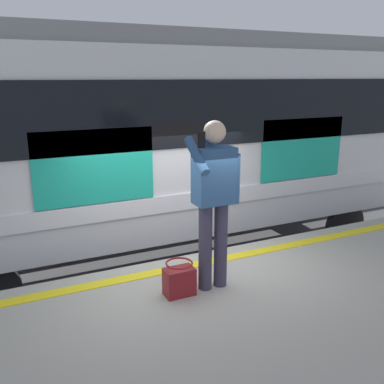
% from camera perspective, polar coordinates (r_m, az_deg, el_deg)
% --- Properties ---
extents(ground_plane, '(24.97, 24.97, 0.00)m').
position_cam_1_polar(ground_plane, '(5.86, -1.12, -18.51)').
color(ground_plane, '#3D3D3F').
extents(safety_line, '(14.26, 0.16, 0.01)m').
position_cam_1_polar(safety_line, '(5.07, 0.22, -9.78)').
color(safety_line, yellow).
rests_on(safety_line, platform).
extents(track_rail_near, '(18.91, 0.08, 0.16)m').
position_cam_1_polar(track_rail_near, '(7.12, -6.53, -11.34)').
color(track_rail_near, slate).
rests_on(track_rail_near, ground).
extents(track_rail_far, '(18.91, 0.08, 0.16)m').
position_cam_1_polar(track_rail_far, '(8.37, -9.74, -7.26)').
color(track_rail_far, slate).
rests_on(track_rail_far, ground).
extents(train_carriage, '(9.32, 3.12, 3.73)m').
position_cam_1_polar(train_carriage, '(7.35, -3.19, 8.57)').
color(train_carriage, silver).
rests_on(train_carriage, ground).
extents(passenger, '(0.57, 0.55, 1.75)m').
position_cam_1_polar(passenger, '(4.24, 2.91, 0.02)').
color(passenger, '#383347').
rests_on(passenger, platform).
extents(handbag, '(0.31, 0.28, 0.36)m').
position_cam_1_polar(handbag, '(4.38, -1.72, -11.77)').
color(handbag, maroon).
rests_on(handbag, platform).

